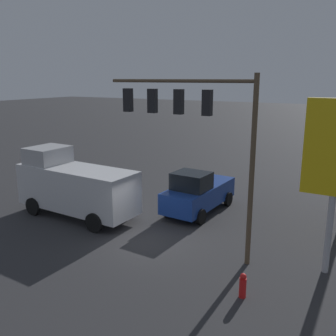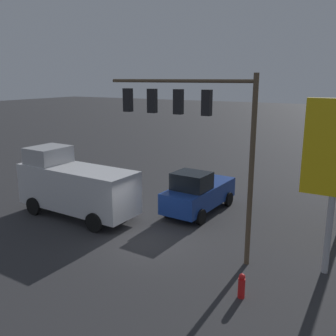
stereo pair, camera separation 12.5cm
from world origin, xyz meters
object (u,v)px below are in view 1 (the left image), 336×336
object	(u,v)px
traffic_signal_assembly	(193,120)
fire_hydrant	(243,285)
delivery_truck	(75,185)
pickup_parked	(198,193)

from	to	relation	value
traffic_signal_assembly	fire_hydrant	size ratio (longest dim) A/B	8.44
traffic_signal_assembly	delivery_truck	bearing A→B (deg)	-5.01
pickup_parked	fire_hydrant	distance (m)	8.41
traffic_signal_assembly	fire_hydrant	xyz separation A→B (m)	(-3.13, 2.42, -5.17)
traffic_signal_assembly	pickup_parked	size ratio (longest dim) A/B	1.40
pickup_parked	fire_hydrant	world-z (taller)	pickup_parked
traffic_signal_assembly	delivery_truck	xyz separation A→B (m)	(7.21, -0.63, -3.91)
delivery_truck	pickup_parked	bearing A→B (deg)	-143.02
pickup_parked	fire_hydrant	bearing A→B (deg)	38.78
traffic_signal_assembly	fire_hydrant	world-z (taller)	traffic_signal_assembly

